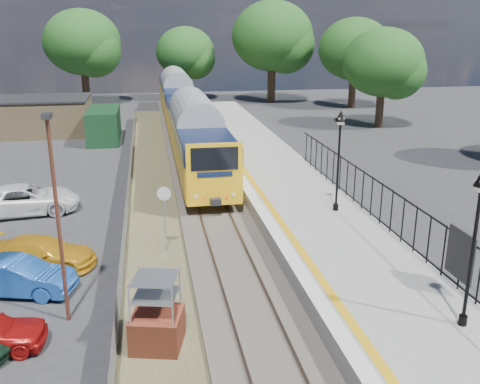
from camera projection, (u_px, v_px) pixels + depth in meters
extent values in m
plane|color=#2D2D30|center=(246.00, 301.00, 18.25)|extent=(120.00, 120.00, 0.00)
cube|color=#473F38|center=(211.00, 205.00, 27.63)|extent=(3.40, 80.00, 0.20)
cube|color=#4C472D|center=(155.00, 223.00, 25.29)|extent=(2.60, 70.00, 0.06)
cube|color=brown|center=(197.00, 204.00, 27.47)|extent=(0.07, 80.00, 0.14)
cube|color=brown|center=(224.00, 202.00, 27.71)|extent=(0.07, 80.00, 0.14)
cube|color=gray|center=(300.00, 207.00, 26.33)|extent=(5.00, 70.00, 0.90)
cube|color=silver|center=(255.00, 200.00, 25.82)|extent=(0.50, 70.00, 0.01)
cube|color=#F1B115|center=(266.00, 200.00, 25.90)|extent=(0.30, 70.00, 0.01)
cylinder|color=black|center=(463.00, 320.00, 15.07)|extent=(0.24, 0.24, 0.30)
cylinder|color=black|center=(471.00, 260.00, 14.52)|extent=(0.10, 0.10, 3.70)
cylinder|color=black|center=(336.00, 207.00, 24.45)|extent=(0.24, 0.24, 0.30)
cylinder|color=black|center=(338.00, 168.00, 23.89)|extent=(0.10, 0.10, 3.70)
cube|color=black|center=(340.00, 125.00, 23.31)|extent=(0.08, 0.08, 0.30)
cube|color=beige|center=(341.00, 121.00, 23.26)|extent=(0.26, 0.26, 0.30)
cone|color=black|center=(341.00, 116.00, 23.19)|extent=(0.44, 0.44, 0.50)
cube|color=black|center=(399.00, 195.00, 20.88)|extent=(0.05, 26.00, 0.05)
cube|color=black|center=(460.00, 255.00, 16.81)|extent=(0.08, 1.40, 1.60)
cube|color=#987D56|center=(41.00, 116.00, 45.94)|extent=(8.00, 6.00, 3.00)
cube|color=black|center=(39.00, 98.00, 45.47)|extent=(8.20, 6.20, 0.15)
cube|color=#14371C|center=(104.00, 125.00, 43.13)|extent=(2.40, 6.00, 2.60)
cylinder|color=#332319|center=(86.00, 88.00, 63.06)|extent=(0.88, 0.88, 3.85)
ellipsoid|color=#174718|center=(82.00, 42.00, 61.50)|extent=(8.80, 8.80, 7.48)
cylinder|color=#332319|center=(186.00, 87.00, 67.00)|extent=(0.72, 0.72, 3.15)
ellipsoid|color=#174718|center=(185.00, 52.00, 65.73)|extent=(7.20, 7.20, 6.12)
cylinder|color=#332319|center=(271.00, 85.00, 64.72)|extent=(0.96, 0.96, 4.20)
ellipsoid|color=#174718|center=(272.00, 36.00, 63.02)|extent=(9.60, 9.60, 8.16)
cylinder|color=#332319|center=(352.00, 92.00, 60.49)|extent=(0.80, 0.80, 3.50)
ellipsoid|color=#174718|center=(355.00, 49.00, 59.07)|extent=(8.00, 8.00, 6.80)
cylinder|color=#332319|center=(379.00, 110.00, 48.93)|extent=(0.72, 0.72, 3.15)
ellipsoid|color=#174718|center=(383.00, 62.00, 47.65)|extent=(7.20, 7.20, 6.12)
cube|color=#F1B115|center=(195.00, 142.00, 34.93)|extent=(2.80, 20.00, 1.90)
cube|color=#0F1938|center=(195.00, 122.00, 34.55)|extent=(2.82, 20.00, 0.90)
cube|color=black|center=(195.00, 122.00, 34.55)|extent=(2.82, 18.00, 0.70)
cube|color=black|center=(196.00, 160.00, 35.29)|extent=(2.00, 18.00, 0.45)
cube|color=#F1B115|center=(177.00, 100.00, 54.30)|extent=(2.80, 20.00, 1.90)
cube|color=#0F1938|center=(176.00, 88.00, 53.92)|extent=(2.82, 20.00, 0.90)
cube|color=black|center=(176.00, 88.00, 53.92)|extent=(2.82, 18.00, 0.70)
cube|color=black|center=(177.00, 112.00, 54.66)|extent=(2.00, 18.00, 0.45)
cube|color=black|center=(215.00, 159.00, 24.93)|extent=(2.24, 0.04, 1.10)
cube|color=brown|center=(157.00, 330.00, 15.50)|extent=(1.71, 1.71, 1.08)
cylinder|color=#999EA3|center=(165.00, 223.00, 21.80)|extent=(0.06, 0.06, 2.56)
cylinder|color=silver|center=(164.00, 194.00, 21.37)|extent=(0.56, 0.20, 0.57)
cylinder|color=#4F271A|center=(59.00, 225.00, 16.13)|extent=(0.12, 0.12, 6.50)
cube|color=black|center=(47.00, 116.00, 15.14)|extent=(0.25, 0.50, 0.15)
imported|color=#1B4CA2|center=(17.00, 277.00, 18.57)|extent=(4.14, 2.33, 1.29)
imported|color=gold|center=(42.00, 253.00, 20.62)|extent=(4.44, 2.66, 1.20)
imported|color=white|center=(25.00, 200.00, 26.53)|extent=(5.47, 3.00, 1.45)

